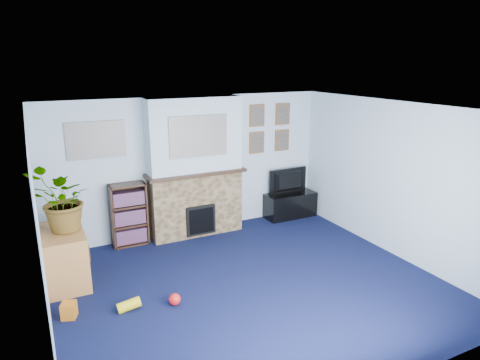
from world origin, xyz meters
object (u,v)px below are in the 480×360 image
tv_stand (290,205)px  bookshelf (129,216)px  television (290,181)px  sideboard (65,259)px

tv_stand → bookshelf: bearing=178.6°
television → bookshelf: bearing=-2.4°
tv_stand → sideboard: 4.27m
television → sideboard: 4.29m
television → sideboard: size_ratio=0.85×
tv_stand → bookshelf: bookshelf is taller
television → sideboard: television is taller
bookshelf → tv_stand: bearing=-1.4°
tv_stand → sideboard: sideboard is taller
bookshelf → television: bearing=-1.0°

